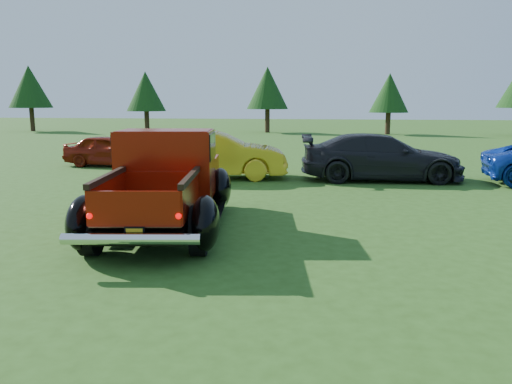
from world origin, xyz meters
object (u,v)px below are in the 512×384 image
tree_far_west (30,87)px  pickup_truck (167,180)px  tree_mid_left (267,88)px  show_car_red (111,150)px  show_car_grey (381,157)px  tree_mid_right (389,93)px  tree_west (146,92)px  show_car_yellow (214,154)px

tree_far_west → pickup_truck: size_ratio=0.99×
pickup_truck → tree_mid_left: bearing=85.2°
show_car_red → show_car_grey: size_ratio=0.70×
tree_mid_right → tree_mid_left: bearing=173.7°
tree_west → tree_mid_right: size_ratio=1.05×
tree_west → show_car_grey: tree_west is taller
tree_mid_left → show_car_grey: tree_mid_left is taller
show_car_red → tree_far_west: bearing=42.8°
tree_mid_right → tree_far_west: bearing=180.0°
show_car_red → show_car_grey: show_car_grey is taller
show_car_red → tree_mid_right: bearing=-26.9°
tree_mid_left → pickup_truck: 29.55m
tree_west → show_car_grey: bearing=-54.2°
tree_far_west → tree_west: 10.06m
tree_mid_left → show_car_yellow: bearing=-87.6°
tree_far_west → tree_mid_right: bearing=-0.0°
tree_far_west → tree_west: tree_far_west is taller
show_car_yellow → tree_far_west: bearing=32.6°
pickup_truck → show_car_grey: bearing=45.5°
tree_west → pickup_truck: bearing=-69.2°
tree_far_west → pickup_truck: 35.08m
show_car_red → show_car_grey: 9.91m
show_car_grey → show_car_yellow: bearing=90.5°
tree_mid_right → show_car_grey: 22.34m
show_car_grey → tree_mid_left: bearing=11.7°
tree_mid_right → show_car_yellow: (-8.02, -22.40, -2.21)m
tree_far_west → tree_west: bearing=-5.7°
pickup_truck → tree_far_west: bearing=118.2°
pickup_truck → show_car_red: pickup_truck is taller
tree_mid_left → show_car_red: tree_mid_left is taller
tree_west → tree_mid_left: 9.22m
tree_west → show_car_red: size_ratio=1.33×
tree_far_west → show_car_grey: size_ratio=1.06×
show_car_red → show_car_yellow: 5.08m
tree_far_west → pickup_truck: bearing=-54.3°
tree_mid_left → show_car_yellow: 23.57m
tree_mid_right → show_car_grey: tree_mid_right is taller
tree_mid_left → show_car_red: 21.48m
show_car_red → tree_west: bearing=21.2°
tree_mid_left → show_car_grey: (6.20, -23.04, -2.67)m
tree_mid_right → pickup_truck: tree_mid_right is taller
tree_mid_left → tree_west: bearing=-167.5°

